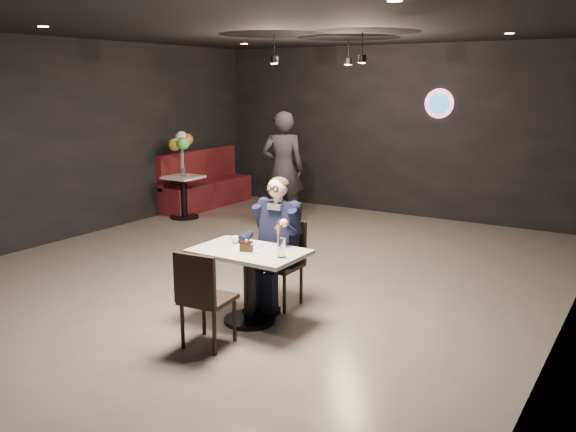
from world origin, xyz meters
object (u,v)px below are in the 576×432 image
Objects in this scene: main_table at (249,286)px; side_table at (184,198)px; passerby at (283,169)px; chair_far at (279,264)px; balloon_vase at (183,172)px; booth_bench at (207,179)px; sundae_glass at (281,248)px; chair_near at (208,297)px; seated_man at (279,241)px.

side_table is (-3.76, 3.27, -0.02)m from main_table.
main_table is at bearing -41.05° from side_table.
passerby is at bearing 15.66° from side_table.
chair_far is 6.67× the size of balloon_vase.
balloon_vase is at bearing 144.07° from chair_far.
booth_bench is (-4.06, 4.27, 0.17)m from main_table.
sundae_glass is 0.25× the size of side_table.
balloon_vase is 0.07× the size of passerby.
passerby is at bearing 118.04° from main_table.
sundae_glass is (0.40, 0.60, 0.38)m from chair_near.
passerby reaches higher than booth_bench.
chair_far is 4.66m from balloon_vase.
booth_bench is at bearing 133.53° from main_table.
booth_bench is at bearing 137.47° from seated_man.
booth_bench reaches higher than side_table.
sundae_glass is at bearing -38.51° from side_table.
chair_near is 5.43m from side_table.
seated_man is at bearing 84.14° from chair_near.
balloon_vase is at bearing -73.30° from booth_bench.
passerby is (1.75, 0.49, 0.13)m from balloon_vase.
balloon_vase is (-3.76, 3.92, 0.36)m from chair_near.
chair_far is 1.28× the size of side_table.
balloon_vase is (0.30, -1.00, 0.28)m from booth_bench.
booth_bench is (-4.06, 3.72, -0.18)m from seated_man.
seated_man is 7.95× the size of sundae_glass.
side_table is (-3.76, 2.72, -0.36)m from seated_man.
chair_near is 1.28× the size of side_table.
main_table is 5.01m from balloon_vase.
booth_bench is 3.02× the size of side_table.
chair_far is 3.82m from passerby.
seated_man is at bearing 180.00° from chair_far.
seated_man reaches higher than balloon_vase.
chair_far is (0.00, 0.55, 0.09)m from main_table.
seated_man is 0.76× the size of passerby.
chair_near reaches higher than main_table.
passerby is (-2.01, 3.22, 0.23)m from seated_man.
seated_man is 4.64m from balloon_vase.
booth_bench reaches higher than main_table.
passerby reaches higher than chair_near.
sundae_glass reaches higher than main_table.
chair_far is 1.00× the size of chair_near.
main_table is 0.65m from seated_man.
chair_far and chair_near have the same top height.
side_table is at bearing 0.00° from balloon_vase.
balloon_vase reaches higher than main_table.
sundae_glass is 6.21m from booth_bench.
sundae_glass reaches higher than balloon_vase.
seated_man is (-0.00, 0.00, 0.26)m from chair_far.
main_table is 1.20× the size of chair_far.
seated_man is 3.80m from passerby.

